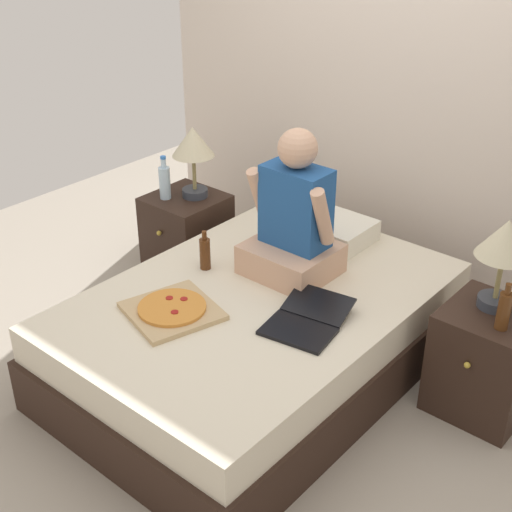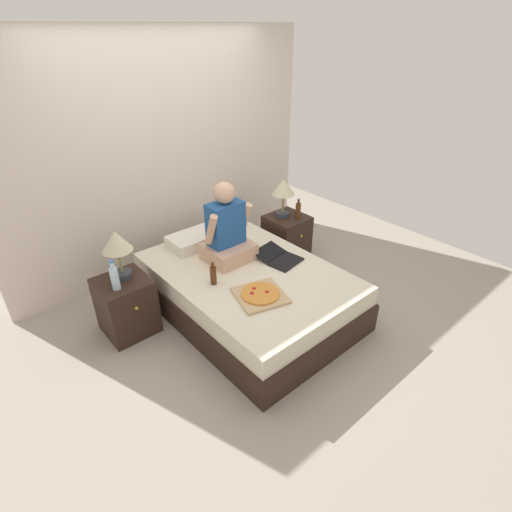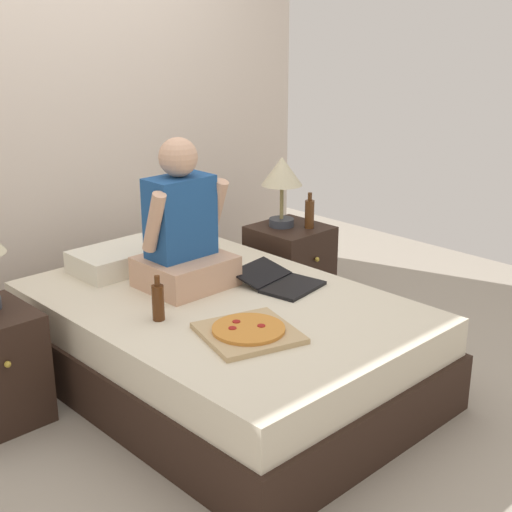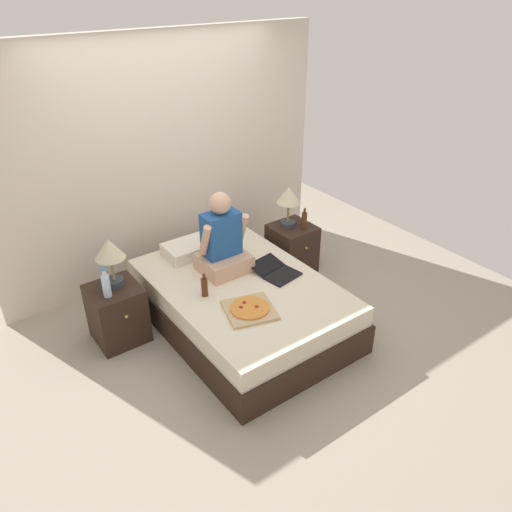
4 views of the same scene
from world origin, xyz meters
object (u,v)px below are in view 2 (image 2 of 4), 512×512
lamp_on_right_nightstand (283,190)px  lamp_on_left_nightstand (117,244)px  beer_bottle (298,210)px  beer_bottle_on_bed (213,275)px  nightstand_left (126,306)px  bed (248,290)px  water_bottle (115,278)px  person_seated (227,232)px  pizza_box (260,295)px  laptop (280,258)px  nightstand_right (286,237)px

lamp_on_right_nightstand → lamp_on_left_nightstand: bearing=180.0°
beer_bottle → beer_bottle_on_bed: bearing=-165.4°
beer_bottle → nightstand_left: bearing=177.3°
nightstand_left → lamp_on_right_nightstand: 2.10m
bed → water_bottle: bearing=159.6°
water_bottle → person_seated: (1.09, -0.11, 0.11)m
lamp_on_left_nightstand → pizza_box: size_ratio=0.91×
bed → person_seated: bearing=91.5°
laptop → pizza_box: bearing=-149.3°
nightstand_left → lamp_on_right_nightstand: lamp_on_right_nightstand is taller
water_bottle → pizza_box: bearing=-41.9°
person_seated → beer_bottle_on_bed: bearing=-143.2°
nightstand_left → nightstand_right: size_ratio=1.00×
nightstand_right → pizza_box: 1.53m
lamp_on_left_nightstand → nightstand_right: size_ratio=0.83×
lamp_on_left_nightstand → person_seated: size_ratio=0.58×
lamp_on_right_nightstand → person_seated: size_ratio=0.58×
laptop → lamp_on_left_nightstand: bearing=154.9°
bed → laptop: bearing=-12.3°
bed → nightstand_left: size_ratio=3.73×
lamp_on_left_nightstand → lamp_on_right_nightstand: 1.97m
laptop → beer_bottle_on_bed: beer_bottle_on_bed is taller
nightstand_left → person_seated: 1.14m
lamp_on_left_nightstand → beer_bottle: (2.07, -0.15, -0.23)m
beer_bottle → beer_bottle_on_bed: size_ratio=1.05×
nightstand_left → water_bottle: size_ratio=1.97×
bed → beer_bottle: 1.23m
beer_bottle → beer_bottle_on_bed: beer_bottle is taller
beer_bottle_on_bed → beer_bottle: bearing=14.6°
water_bottle → beer_bottle_on_bed: 0.83m
bed → lamp_on_right_nightstand: (0.99, 0.55, 0.64)m
lamp_on_right_nightstand → beer_bottle: 0.29m
bed → beer_bottle_on_bed: size_ratio=9.24×
lamp_on_left_nightstand → nightstand_left: bearing=-128.6°
bed → beer_bottle_on_bed: beer_bottle_on_bed is taller
lamp_on_left_nightstand → nightstand_right: lamp_on_left_nightstand is taller
bed → lamp_on_left_nightstand: bearing=150.8°
water_bottle → nightstand_right: bearing=2.4°
nightstand_left → laptop: 1.51m
bed → beer_bottle_on_bed: (-0.38, 0.02, 0.33)m
lamp_on_right_nightstand → bed: bearing=-151.0°
beer_bottle → beer_bottle_on_bed: (-1.47, -0.38, -0.07)m
lamp_on_left_nightstand → laptop: bearing=-25.1°
person_seated → laptop: person_seated is taller
water_bottle → person_seated: bearing=-6.0°
nightstand_right → beer_bottle_on_bed: bearing=-161.0°
bed → lamp_on_left_nightstand: (-0.98, 0.55, 0.64)m
beer_bottle → person_seated: person_seated is taller
beer_bottle → pizza_box: 1.52m
nightstand_right → person_seated: person_seated is taller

